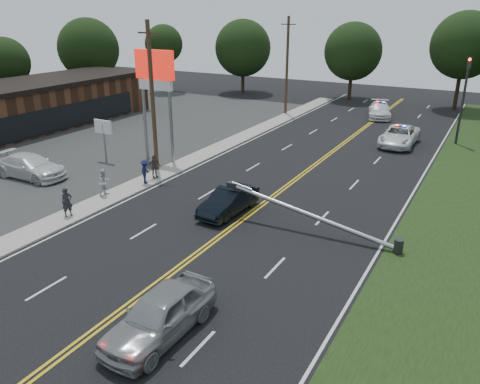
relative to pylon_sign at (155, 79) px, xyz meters
The scene contains 26 objects.
ground 18.50m from the pylon_sign, 53.13° to the right, with size 120.00×120.00×0.00m, color black.
parking_lot 11.92m from the pylon_sign, 157.17° to the right, with size 25.00×60.00×0.01m, color #2D2D2D.
sidewalk 7.46m from the pylon_sign, 62.30° to the right, with size 1.80×70.00×0.12m, color #9F9A90.
centerline_yellow 12.73m from the pylon_sign, 20.85° to the right, with size 0.36×80.00×0.00m, color gold.
pharmacy_building 17.90m from the pylon_sign, behind, with size 8.40×30.40×4.30m.
pylon_sign is the anchor object (origin of this frame).
small_sign 5.45m from the pylon_sign, 150.26° to the right, with size 1.60×0.14×3.10m.
traffic_signal 24.75m from the pylon_sign, 40.39° to the left, with size 0.28×0.41×7.05m.
fallen_streetlight 16.66m from the pylon_sign, 22.22° to the right, with size 9.36×0.44×1.91m.
utility_pole_mid 2.55m from the pylon_sign, 56.98° to the right, with size 1.60×0.28×10.00m.
utility_pole_far 20.06m from the pylon_sign, 86.28° to the left, with size 1.60×0.28×10.00m.
tree_2 26.39m from the pylon_sign, 165.98° to the left, with size 5.24×5.24×7.98m.
tree_3 29.83m from the pylon_sign, 144.71° to the left, with size 7.43×7.43×9.77m.
tree_4 32.24m from the pylon_sign, 126.78° to the left, with size 5.03×5.03×8.86m.
tree_5 31.67m from the pylon_sign, 107.64° to the left, with size 7.36×7.36×9.54m.
tree_6 32.75m from the pylon_sign, 81.97° to the left, with size 6.98×6.98×9.31m.
tree_7 36.11m from the pylon_sign, 61.90° to the left, with size 7.22×7.22×10.60m.
crashed_sedan 12.26m from the pylon_sign, 31.81° to the right, with size 1.51×4.33×1.43m, color black.
waiting_sedan 21.06m from the pylon_sign, 51.66° to the right, with size 1.94×4.82×1.64m, color gray.
parked_car 10.33m from the pylon_sign, 126.12° to the right, with size 2.18×5.35×1.55m, color silver.
emergency_a 20.41m from the pylon_sign, 42.08° to the left, with size 2.61×5.66×1.57m, color white.
emergency_b 26.11m from the pylon_sign, 65.55° to the left, with size 2.18×5.35×1.55m, color silver.
bystander_a 12.00m from the pylon_sign, 78.52° to the right, with size 0.58×0.38×1.60m, color #232229.
bystander_b 9.13m from the pylon_sign, 77.07° to the right, with size 0.80×0.63×1.65m, color #B7B6BB.
bystander_c 7.29m from the pylon_sign, 61.66° to the right, with size 1.02×0.59×1.58m, color #1A1F41.
bystander_d 6.58m from the pylon_sign, 56.67° to the right, with size 0.93×0.39×1.58m, color #5A4F48.
Camera 1 is at (11.08, -12.34, 10.53)m, focal length 35.00 mm.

